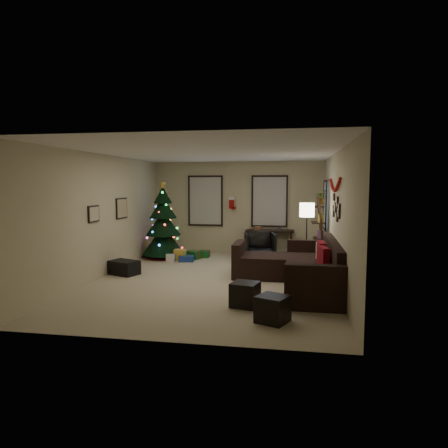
{
  "coord_description": "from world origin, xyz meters",
  "views": [
    {
      "loc": [
        1.65,
        -8.44,
        2.05
      ],
      "look_at": [
        0.1,
        0.6,
        1.15
      ],
      "focal_mm": 32.78,
      "sensor_mm": 36.0,
      "label": 1
    }
  ],
  "objects_px": {
    "desk": "(270,233)",
    "desk_chair": "(260,246)",
    "christmas_tree": "(163,226)",
    "bookshelf": "(320,233)",
    "sofa": "(300,270)"
  },
  "relations": [
    {
      "from": "desk",
      "to": "bookshelf",
      "type": "bearing_deg",
      "value": -47.91
    },
    {
      "from": "christmas_tree",
      "to": "desk",
      "type": "relative_size",
      "value": 1.58
    },
    {
      "from": "desk",
      "to": "bookshelf",
      "type": "xyz_separation_m",
      "value": [
        1.31,
        -1.45,
        0.19
      ]
    },
    {
      "from": "christmas_tree",
      "to": "desk_chair",
      "type": "bearing_deg",
      "value": 4.99
    },
    {
      "from": "sofa",
      "to": "desk_chair",
      "type": "xyz_separation_m",
      "value": [
        -1.04,
        2.71,
        0.06
      ]
    },
    {
      "from": "sofa",
      "to": "bookshelf",
      "type": "relative_size",
      "value": 1.82
    },
    {
      "from": "christmas_tree",
      "to": "bookshelf",
      "type": "relative_size",
      "value": 1.25
    },
    {
      "from": "desk",
      "to": "sofa",
      "type": "bearing_deg",
      "value": -76.47
    },
    {
      "from": "sofa",
      "to": "desk_chair",
      "type": "bearing_deg",
      "value": 110.98
    },
    {
      "from": "christmas_tree",
      "to": "bookshelf",
      "type": "bearing_deg",
      "value": -7.75
    },
    {
      "from": "bookshelf",
      "to": "desk_chair",
      "type": "bearing_deg",
      "value": 152.48
    },
    {
      "from": "desk",
      "to": "desk_chair",
      "type": "height_order",
      "value": "desk_chair"
    },
    {
      "from": "christmas_tree",
      "to": "sofa",
      "type": "xyz_separation_m",
      "value": [
        3.7,
        -2.47,
        -0.59
      ]
    },
    {
      "from": "sofa",
      "to": "desk_chair",
      "type": "distance_m",
      "value": 2.9
    },
    {
      "from": "desk_chair",
      "to": "christmas_tree",
      "type": "bearing_deg",
      "value": 173.67
    }
  ]
}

